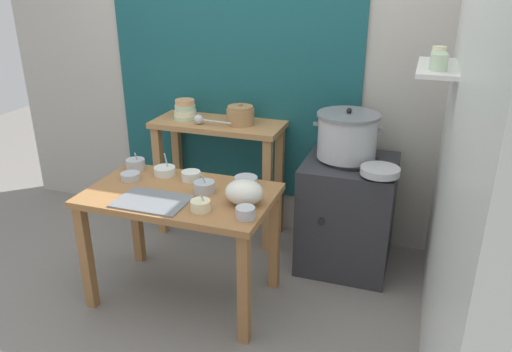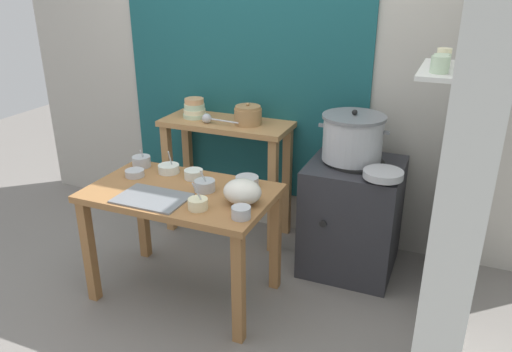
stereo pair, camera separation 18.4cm
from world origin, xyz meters
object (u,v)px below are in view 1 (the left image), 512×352
(stove_block, at_px, (347,213))
(serving_tray, at_px, (152,201))
(plastic_bag, at_px, (244,192))
(ladle, at_px, (200,119))
(steamer_pot, at_px, (347,135))
(prep_bowl_0, at_px, (130,176))
(bowl_stack_enamel, at_px, (185,110))
(prep_bowl_3, at_px, (246,181))
(wide_pan, at_px, (380,171))
(clay_pot, at_px, (240,115))
(prep_table, at_px, (181,209))
(prep_bowl_7, at_px, (201,205))
(prep_bowl_5, at_px, (136,164))
(back_shelf_table, at_px, (219,151))
(prep_bowl_4, at_px, (245,212))
(prep_bowl_1, at_px, (204,186))
(prep_bowl_6, at_px, (191,175))
(prep_bowl_2, at_px, (165,170))

(stove_block, relative_size, serving_tray, 1.95)
(serving_tray, xyz_separation_m, plastic_bag, (0.50, 0.15, 0.07))
(ladle, distance_m, plastic_bag, 1.01)
(steamer_pot, distance_m, prep_bowl_0, 1.40)
(ladle, relative_size, serving_tray, 0.74)
(stove_block, xyz_separation_m, bowl_stack_enamel, (-1.26, 0.13, 0.58))
(steamer_pot, height_order, prep_bowl_3, steamer_pot)
(bowl_stack_enamel, relative_size, wide_pan, 0.73)
(clay_pot, bearing_deg, stove_block, -8.99)
(ladle, bearing_deg, stove_block, -1.93)
(prep_table, bearing_deg, prep_bowl_3, 33.01)
(steamer_pot, xyz_separation_m, plastic_bag, (-0.43, -0.76, -0.14))
(prep_bowl_7, bearing_deg, prep_bowl_5, 147.58)
(steamer_pot, distance_m, wide_pan, 0.36)
(prep_bowl_3, distance_m, prep_bowl_7, 0.41)
(plastic_bag, bearing_deg, back_shelf_table, 120.87)
(clay_pot, bearing_deg, prep_bowl_7, -81.56)
(wide_pan, relative_size, prep_bowl_4, 2.30)
(prep_bowl_1, bearing_deg, steamer_pot, 44.18)
(ladle, height_order, prep_bowl_5, ladle)
(prep_bowl_1, bearing_deg, bowl_stack_enamel, 122.27)
(steamer_pot, bearing_deg, stove_block, -26.62)
(prep_bowl_3, bearing_deg, prep_bowl_0, -168.58)
(plastic_bag, relative_size, prep_bowl_7, 1.28)
(prep_table, bearing_deg, wide_pan, 25.09)
(prep_bowl_1, distance_m, prep_bowl_4, 0.41)
(clay_pot, bearing_deg, prep_bowl_0, -119.51)
(prep_bowl_0, bearing_deg, prep_bowl_5, 110.30)
(ladle, height_order, prep_bowl_1, ladle)
(prep_bowl_3, bearing_deg, prep_bowl_4, -70.46)
(plastic_bag, distance_m, prep_bowl_5, 0.88)
(prep_bowl_1, bearing_deg, prep_bowl_4, -34.65)
(prep_bowl_3, height_order, prep_bowl_6, prep_bowl_6)
(clay_pot, height_order, ladle, clay_pot)
(clay_pot, relative_size, serving_tray, 0.49)
(back_shelf_table, bearing_deg, bowl_stack_enamel, 179.05)
(prep_bowl_4, bearing_deg, prep_bowl_7, 178.74)
(prep_bowl_3, bearing_deg, serving_tray, -137.32)
(stove_block, bearing_deg, prep_bowl_2, -155.11)
(back_shelf_table, relative_size, prep_bowl_3, 6.85)
(plastic_bag, relative_size, prep_bowl_4, 2.09)
(prep_bowl_0, height_order, prep_bowl_5, prep_bowl_5)
(prep_bowl_4, distance_m, prep_bowl_6, 0.62)
(back_shelf_table, bearing_deg, prep_bowl_5, -117.70)
(wide_pan, bearing_deg, clay_pot, 161.63)
(prep_bowl_3, height_order, prep_bowl_5, prep_bowl_5)
(steamer_pot, distance_m, bowl_stack_enamel, 1.22)
(prep_bowl_2, bearing_deg, steamer_pot, 26.59)
(bowl_stack_enamel, xyz_separation_m, wide_pan, (1.46, -0.34, -0.16))
(stove_block, relative_size, prep_bowl_6, 6.67)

